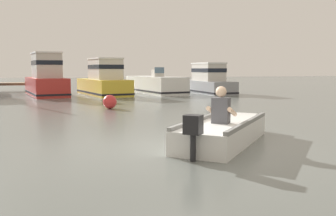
{
  "coord_description": "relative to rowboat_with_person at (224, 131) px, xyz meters",
  "views": [
    {
      "loc": [
        -1.95,
        -6.91,
        1.54
      ],
      "look_at": [
        0.6,
        2.02,
        0.55
      ],
      "focal_mm": 39.59,
      "sensor_mm": 36.0,
      "label": 1
    }
  ],
  "objects": [
    {
      "name": "ground_plane",
      "position": [
        -1.25,
        -0.07,
        -0.25
      ],
      "size": [
        120.0,
        120.0,
        0.0
      ],
      "primitive_type": "plane",
      "color": "slate"
    },
    {
      "name": "rowboat_with_person",
      "position": [
        0.0,
        0.0,
        0.0
      ],
      "size": [
        2.95,
        3.17,
        1.19
      ],
      "color": "white",
      "rests_on": "ground"
    },
    {
      "name": "moored_boat_yellow",
      "position": [
        -0.83,
        15.1,
        0.55
      ],
      "size": [
        2.89,
        5.55,
        2.16
      ],
      "color": "gold",
      "rests_on": "ground"
    },
    {
      "name": "mooring_buoy",
      "position": [
        -1.46,
        7.3,
        0.02
      ],
      "size": [
        0.54,
        0.54,
        0.54
      ],
      "primitive_type": "sphere",
      "color": "red",
      "rests_on": "ground"
    },
    {
      "name": "moored_boat_grey",
      "position": [
        5.65,
        15.17,
        0.45
      ],
      "size": [
        1.96,
        6.09,
        1.92
      ],
      "color": "gray",
      "rests_on": "ground"
    },
    {
      "name": "moored_boat_red",
      "position": [
        -4.09,
        15.43,
        0.66
      ],
      "size": [
        2.74,
        5.43,
        2.46
      ],
      "color": "#B72D28",
      "rests_on": "ground"
    },
    {
      "name": "moored_boat_white",
      "position": [
        2.46,
        15.87,
        0.25
      ],
      "size": [
        2.87,
        6.08,
        1.63
      ],
      "color": "white",
      "rests_on": "ground"
    }
  ]
}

